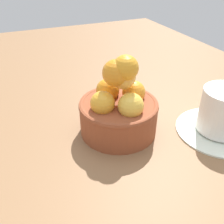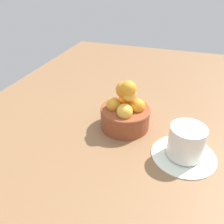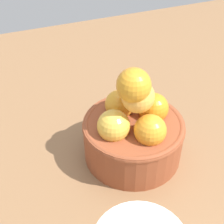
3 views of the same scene
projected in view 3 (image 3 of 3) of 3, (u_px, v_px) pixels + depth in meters
ground_plane at (131, 165)px, 46.20cm from camera, size 149.59×95.44×4.71cm
terracotta_bowl at (133, 128)px, 41.69cm from camera, size 13.50×13.50×14.15cm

